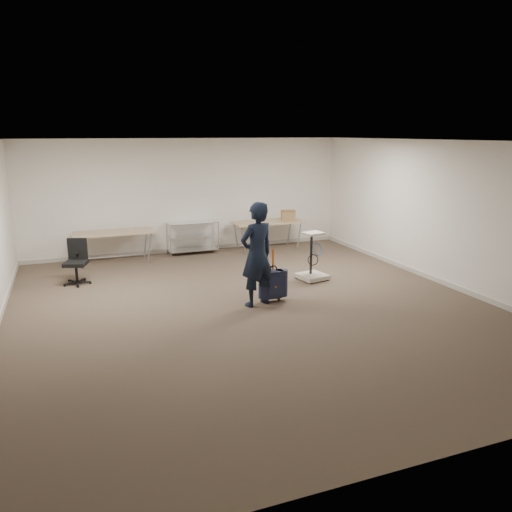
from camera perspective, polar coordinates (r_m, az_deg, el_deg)
name	(u,v)px	position (r m, az deg, el deg)	size (l,w,h in m)	color
ground	(252,307)	(8.67, -0.49, -5.83)	(9.00, 9.00, 0.00)	#433529
room_shell	(227,282)	(9.90, -3.28, -3.02)	(8.00, 9.00, 9.00)	white
folding_table_left	(114,234)	(11.85, -15.95, 2.43)	(1.80, 0.75, 0.73)	tan
folding_table_right	(268,223)	(12.73, 1.33, 3.73)	(1.80, 0.75, 0.73)	tan
wire_shelf	(193,236)	(12.44, -7.25, 2.27)	(1.22, 0.47, 0.80)	silver
person	(257,255)	(8.51, 0.10, 0.16)	(0.66, 0.43, 1.81)	black
suitcase	(273,284)	(8.83, 1.97, -3.24)	(0.35, 0.21, 0.96)	#162133
office_chair	(77,270)	(10.52, -19.79, -1.56)	(0.54, 0.54, 0.89)	black
equipment_cart	(312,267)	(10.25, 6.47, -1.27)	(0.62, 0.62, 0.98)	beige
cardboard_box	(288,215)	(12.85, 3.69, 4.64)	(0.35, 0.27, 0.27)	#A2784B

